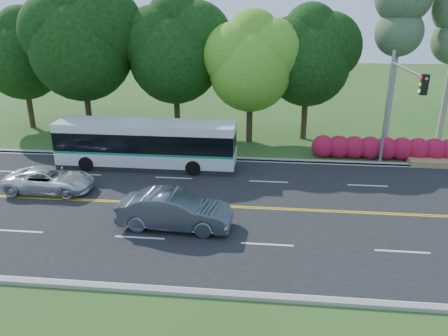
# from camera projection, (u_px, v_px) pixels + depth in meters

# --- Properties ---
(ground) EXTENTS (120.00, 120.00, 0.00)m
(ground) POSITION_uv_depth(u_px,v_px,m) (278.00, 209.00, 21.56)
(ground) COLOR #2A501A
(ground) RESTS_ON ground
(road) EXTENTS (60.00, 14.00, 0.02)m
(road) POSITION_uv_depth(u_px,v_px,m) (278.00, 209.00, 21.56)
(road) COLOR black
(road) RESTS_ON ground
(curb_north) EXTENTS (60.00, 0.30, 0.15)m
(curb_north) POSITION_uv_depth(u_px,v_px,m) (277.00, 160.00, 28.20)
(curb_north) COLOR gray
(curb_north) RESTS_ON ground
(curb_south) EXTENTS (60.00, 0.30, 0.15)m
(curb_south) POSITION_uv_depth(u_px,v_px,m) (281.00, 298.00, 14.88)
(curb_south) COLOR gray
(curb_south) RESTS_ON ground
(grass_verge) EXTENTS (60.00, 4.00, 0.10)m
(grass_verge) POSITION_uv_depth(u_px,v_px,m) (277.00, 151.00, 29.93)
(grass_verge) COLOR #2A501A
(grass_verge) RESTS_ON ground
(lane_markings) EXTENTS (57.60, 13.82, 0.00)m
(lane_markings) POSITION_uv_depth(u_px,v_px,m) (276.00, 209.00, 21.56)
(lane_markings) COLOR gold
(lane_markings) RESTS_ON road
(tree_row) EXTENTS (44.70, 9.10, 13.84)m
(tree_row) POSITION_uv_depth(u_px,v_px,m) (207.00, 46.00, 31.01)
(tree_row) COLOR black
(tree_row) RESTS_ON ground
(bougainvillea_hedge) EXTENTS (9.50, 2.25, 1.50)m
(bougainvillea_hedge) POSITION_uv_depth(u_px,v_px,m) (389.00, 149.00, 28.21)
(bougainvillea_hedge) COLOR maroon
(bougainvillea_hedge) RESTS_ON ground
(traffic_signal) EXTENTS (0.42, 6.10, 7.00)m
(traffic_signal) POSITION_uv_depth(u_px,v_px,m) (398.00, 97.00, 24.33)
(traffic_signal) COLOR gray
(traffic_signal) RESTS_ON ground
(transit_bus) EXTENTS (10.91, 2.46, 2.85)m
(transit_bus) POSITION_uv_depth(u_px,v_px,m) (146.00, 145.00, 26.67)
(transit_bus) COLOR silver
(transit_bus) RESTS_ON road
(sedan) EXTENTS (5.16, 2.05, 1.67)m
(sedan) POSITION_uv_depth(u_px,v_px,m) (175.00, 210.00, 19.49)
(sedan) COLOR #555D67
(sedan) RESTS_ON road
(suv) EXTENTS (4.69, 2.20, 1.30)m
(suv) POSITION_uv_depth(u_px,v_px,m) (49.00, 180.00, 23.37)
(suv) COLOR silver
(suv) RESTS_ON road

